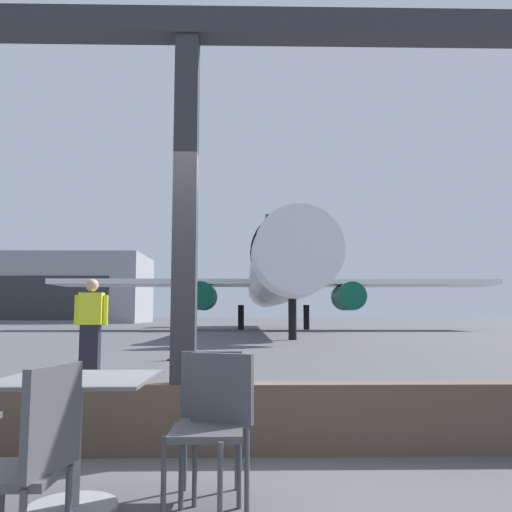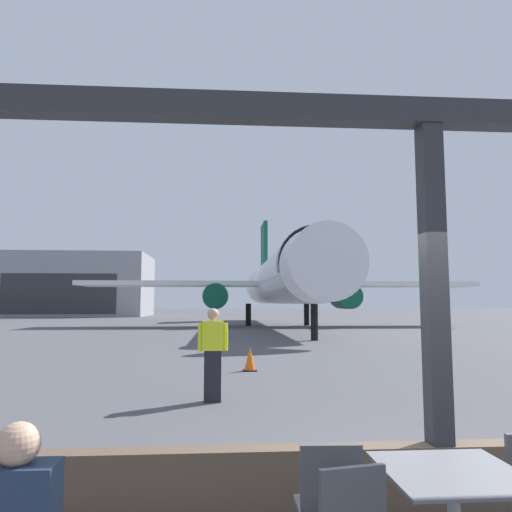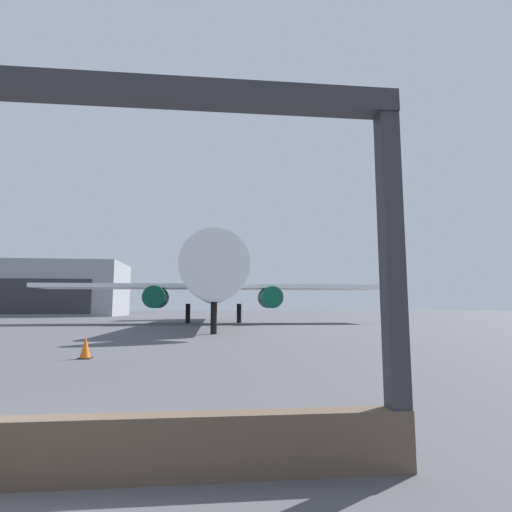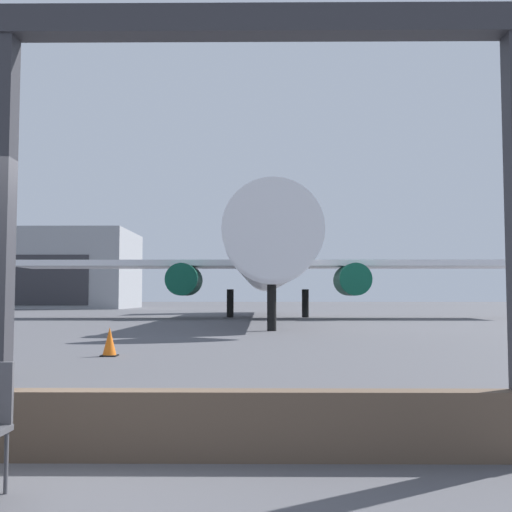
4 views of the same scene
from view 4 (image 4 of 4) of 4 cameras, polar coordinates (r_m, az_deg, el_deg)
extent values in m
plane|color=#4C4C51|center=(45.26, -2.29, -5.41)|extent=(220.00, 220.00, 0.00)
cube|color=#2D2D33|center=(6.10, -21.95, 19.13)|extent=(8.94, 0.24, 0.24)
cube|color=#2D2D33|center=(5.65, -22.42, 1.05)|extent=(0.20, 0.20, 3.56)
cylinder|color=#4C4C51|center=(4.77, -21.90, -16.97)|extent=(0.03, 0.03, 0.44)
cylinder|color=silver|center=(38.62, 1.09, -0.31)|extent=(3.69, 30.30, 3.69)
cone|color=silver|center=(22.23, 1.53, 2.22)|extent=(3.50, 2.60, 3.50)
cylinder|color=black|center=(24.13, 1.45, 2.10)|extent=(3.76, 0.90, 3.76)
cube|color=silver|center=(39.67, -10.90, -0.77)|extent=(14.63, 4.20, 0.36)
cube|color=silver|center=(39.83, 13.03, -0.75)|extent=(14.63, 4.20, 0.36)
cylinder|color=#0C4C38|center=(37.73, -6.57, -2.18)|extent=(1.90, 3.20, 1.90)
cylinder|color=#0C4C38|center=(37.84, 8.78, -2.17)|extent=(1.90, 3.20, 1.90)
cube|color=#0C4C38|center=(52.61, 0.94, 3.42)|extent=(0.36, 4.40, 5.20)
cylinder|color=black|center=(24.31, 1.45, -4.76)|extent=(0.36, 0.36, 1.79)
cylinder|color=black|center=(39.89, -2.38, -4.35)|extent=(0.44, 0.44, 1.79)
cylinder|color=black|center=(39.93, 4.54, -4.34)|extent=(0.44, 0.44, 1.79)
cylinder|color=yellow|center=(10.81, -21.89, -4.18)|extent=(0.09, 0.09, 0.52)
cone|color=orange|center=(14.45, -13.25, -7.63)|extent=(0.32, 0.32, 0.65)
cube|color=black|center=(14.48, -13.27, -8.86)|extent=(0.36, 0.36, 0.03)
cube|color=gray|center=(74.98, -19.17, -1.21)|extent=(20.94, 12.56, 8.70)
cube|color=#2D2D33|center=(69.01, -20.96, -2.06)|extent=(14.66, 0.10, 5.22)
camera|label=1|loc=(1.84, -67.32, -7.80)|focal=37.36mm
camera|label=2|loc=(4.31, -77.79, 5.96)|focal=33.42mm
camera|label=3|loc=(1.37, 16.53, 5.14)|focal=28.28mm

